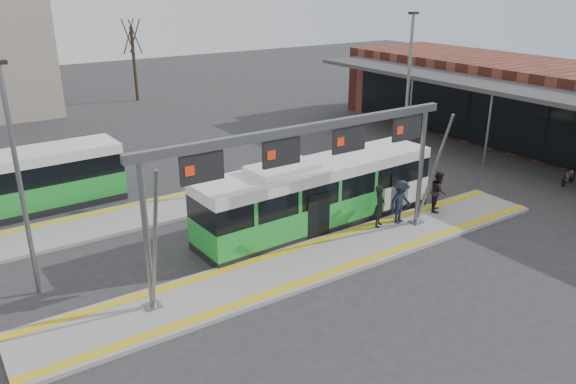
% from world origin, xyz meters
% --- Properties ---
extents(ground, '(120.00, 120.00, 0.00)m').
position_xyz_m(ground, '(0.00, 0.00, 0.00)').
color(ground, '#2D2D30').
rests_on(ground, ground).
extents(platform_main, '(22.00, 3.00, 0.15)m').
position_xyz_m(platform_main, '(0.00, 0.00, 0.07)').
color(platform_main, gray).
rests_on(platform_main, ground).
extents(platform_second, '(20.00, 3.00, 0.15)m').
position_xyz_m(platform_second, '(-4.00, 8.00, 0.07)').
color(platform_second, gray).
rests_on(platform_second, ground).
extents(tactile_main, '(22.00, 2.65, 0.02)m').
position_xyz_m(tactile_main, '(0.00, 0.00, 0.16)').
color(tactile_main, yellow).
rests_on(tactile_main, platform_main).
extents(tactile_second, '(20.00, 0.35, 0.02)m').
position_xyz_m(tactile_second, '(-4.00, 9.15, 0.16)').
color(tactile_second, yellow).
rests_on(tactile_second, platform_second).
extents(gantry, '(13.00, 1.68, 5.20)m').
position_xyz_m(gantry, '(-0.35, 0.25, 4.30)').
color(gantry, slate).
rests_on(gantry, platform_main).
extents(station_building, '(11.50, 32.00, 5.00)m').
position_xyz_m(station_building, '(21.83, 4.00, 2.53)').
color(station_building, brown).
rests_on(station_building, ground).
extents(hero_bus, '(11.37, 2.82, 3.10)m').
position_xyz_m(hero_bus, '(1.98, 2.77, 1.42)').
color(hero_bus, black).
rests_on(hero_bus, ground).
extents(passenger_a, '(0.80, 0.74, 1.83)m').
position_xyz_m(passenger_a, '(3.89, 0.95, 1.07)').
color(passenger_a, black).
rests_on(passenger_a, platform_main).
extents(passenger_b, '(1.15, 1.13, 1.87)m').
position_xyz_m(passenger_b, '(7.29, 0.74, 1.08)').
color(passenger_b, black).
rests_on(passenger_b, platform_main).
extents(passenger_c, '(1.31, 0.85, 1.92)m').
position_xyz_m(passenger_c, '(4.91, 0.73, 1.11)').
color(passenger_c, '#191F2E').
rests_on(passenger_c, platform_main).
extents(bicycle_d, '(1.51, 0.58, 0.88)m').
position_xyz_m(bicycle_d, '(15.90, -0.45, 0.44)').
color(bicycle_d, gray).
rests_on(bicycle_d, ground).
extents(tree_mid, '(1.40, 1.40, 7.18)m').
position_xyz_m(tree_mid, '(4.89, 33.24, 5.45)').
color(tree_mid, '#382B21').
rests_on(tree_mid, ground).
extents(lamp_west, '(0.50, 0.25, 7.84)m').
position_xyz_m(lamp_west, '(-9.35, 3.52, 4.16)').
color(lamp_west, slate).
rests_on(lamp_west, ground).
extents(lamp_east, '(0.50, 0.25, 8.58)m').
position_xyz_m(lamp_east, '(9.52, 5.26, 4.53)').
color(lamp_east, slate).
rests_on(lamp_east, ground).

